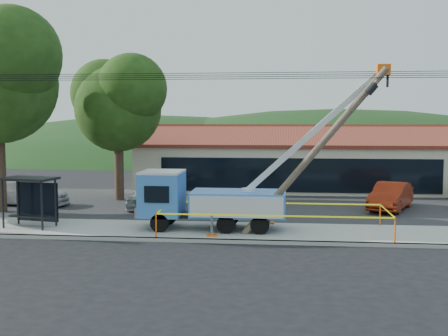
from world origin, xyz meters
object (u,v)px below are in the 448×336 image
Objects in this scene: leaning_pole at (321,144)px; car_red at (390,211)px; bus_shelter at (31,190)px; utility_truck at (209,198)px; car_silver at (152,210)px; car_white at (29,207)px.

car_red is at bearing 60.11° from leaning_pole.
bus_shelter is at bearing 177.47° from leaning_pole.
utility_truck is 11.36m from car_red.
leaning_pole is 2.78× the size of bus_shelter.
bus_shelter is 0.57× the size of car_silver.
car_white is (-20.44, -0.51, 0.00)m from car_red.
car_silver is at bearing 64.67° from bus_shelter.
utility_truck is at bearing -107.44° from car_white.
car_white is at bearing 156.63° from leaning_pole.
car_red is (4.30, 7.49, -3.99)m from leaning_pole.
utility_truck is 4.23× the size of bus_shelter.
car_red is (17.28, 6.92, -1.81)m from bus_shelter.
bus_shelter is 7.37m from car_white.
car_white is (-11.31, 6.06, -1.53)m from utility_truck.
car_red is 20.45m from car_white.
leaning_pole reaches higher than car_red.
leaning_pole is (4.83, -0.91, 2.46)m from utility_truck.
bus_shelter is at bearing -135.16° from car_red.
car_silver is at bearing 124.86° from utility_truck.
utility_truck is 7.10m from car_silver.
bus_shelter is (-12.98, 0.57, -2.18)m from leaning_pole.
car_silver is (-8.79, 6.60, -3.99)m from leaning_pole.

